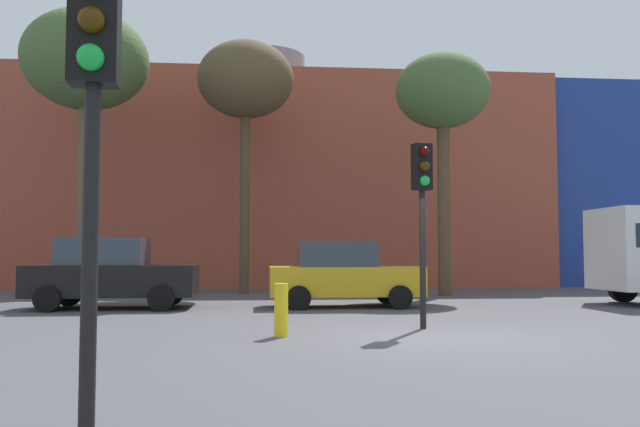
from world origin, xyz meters
name	(u,v)px	position (x,y,z in m)	size (l,w,h in m)	color
ground_plane	(431,337)	(0.00, 0.00, 0.00)	(200.00, 200.00, 0.00)	#47474C
building_backdrop	(264,188)	(-2.75, 21.24, 4.66)	(38.34, 10.99, 11.24)	#9E4733
parked_car_1	(111,273)	(-6.83, 6.57, 0.92)	(4.28, 2.10, 1.86)	black
parked_car_2	(343,274)	(-0.69, 6.57, 0.88)	(4.09, 2.00, 1.77)	gold
traffic_light_near_left	(93,90)	(-4.18, -6.21, 2.65)	(0.37, 0.37, 3.59)	black
traffic_light_island	(422,192)	(0.19, 1.27, 2.63)	(0.39, 0.39, 3.57)	black
bare_tree_0	(443,95)	(3.39, 11.01, 6.96)	(3.28, 3.28, 8.44)	brown
bare_tree_1	(86,62)	(-9.00, 11.91, 8.09)	(4.30, 4.30, 9.88)	brown
bare_tree_2	(246,82)	(-3.50, 12.91, 7.76)	(3.55, 3.55, 9.29)	brown
bollard_yellow_0	(281,310)	(-2.56, 0.33, 0.46)	(0.24, 0.24, 0.92)	yellow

